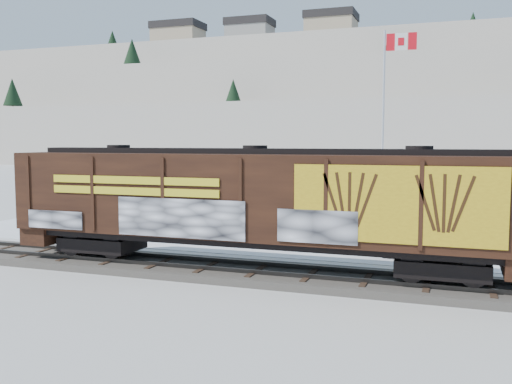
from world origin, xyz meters
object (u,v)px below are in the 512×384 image
at_px(hopper_railcar, 255,200).
at_px(flagpole, 384,153).
at_px(car_silver, 273,230).
at_px(car_dark, 367,237).
at_px(car_white, 386,227).

distance_m(hopper_railcar, flagpole, 15.74).
bearing_deg(car_silver, hopper_railcar, -145.37).
bearing_deg(hopper_railcar, flagpole, 79.68).
bearing_deg(flagpole, car_silver, -114.29).
height_order(flagpole, car_dark, flagpole).
distance_m(car_silver, car_dark, 4.50).
relative_size(hopper_railcar, flagpole, 1.67).
relative_size(hopper_railcar, car_dark, 4.28).
relative_size(flagpole, car_dark, 2.57).
bearing_deg(car_white, car_dark, 172.70).
distance_m(car_silver, car_white, 5.43).
bearing_deg(flagpole, car_dark, -87.62).
height_order(car_silver, car_dark, car_silver).
bearing_deg(flagpole, hopper_railcar, -100.32).
xyz_separation_m(hopper_railcar, car_silver, (-1.30, 6.31, -2.12)).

